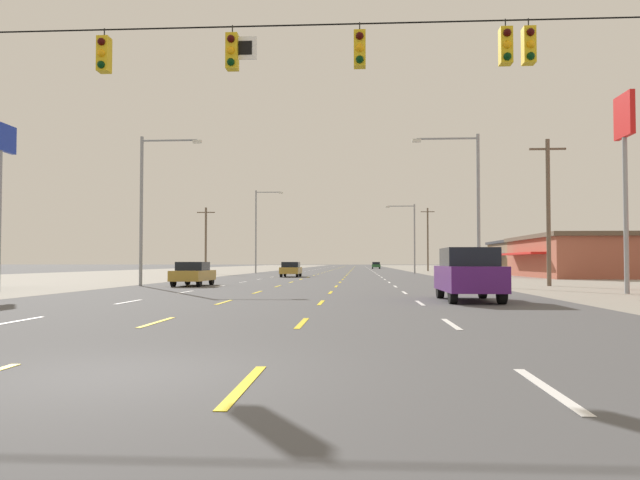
% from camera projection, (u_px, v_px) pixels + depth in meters
% --- Properties ---
extents(ground_plane, '(572.00, 572.00, 0.00)m').
position_uv_depth(ground_plane, '(333.00, 274.00, 73.81)').
color(ground_plane, '#4C4C4F').
extents(lot_apron_left, '(28.00, 440.00, 0.01)m').
position_uv_depth(lot_apron_left, '(127.00, 274.00, 75.35)').
color(lot_apron_left, gray).
rests_on(lot_apron_left, ground).
extents(lot_apron_right, '(28.00, 440.00, 0.01)m').
position_uv_depth(lot_apron_right, '(547.00, 275.00, 72.28)').
color(lot_apron_right, gray).
rests_on(lot_apron_right, ground).
extents(lane_markings, '(10.64, 227.60, 0.01)m').
position_uv_depth(lane_markings, '(342.00, 270.00, 112.22)').
color(lane_markings, white).
rests_on(lane_markings, ground).
extents(signal_span_wire, '(24.85, 0.52, 8.62)m').
position_uv_depth(signal_span_wire, '(252.00, 115.00, 16.16)').
color(signal_span_wire, brown).
rests_on(signal_span_wire, ground).
extents(suv_far_right_nearest, '(1.98, 4.90, 1.98)m').
position_uv_depth(suv_far_right_nearest, '(469.00, 273.00, 23.43)').
color(suv_far_right_nearest, '#4C196B').
rests_on(suv_far_right_nearest, ground).
extents(sedan_far_left_near, '(1.80, 4.50, 1.46)m').
position_uv_depth(sedan_far_left_near, '(193.00, 273.00, 38.31)').
color(sedan_far_left_near, '#B28C33').
rests_on(sedan_far_left_near, ground).
extents(sedan_inner_left_mid, '(1.80, 4.50, 1.46)m').
position_uv_depth(sedan_inner_left_mid, '(291.00, 269.00, 61.32)').
color(sedan_inner_left_mid, '#B28C33').
rests_on(sedan_inner_left_mid, ground).
extents(sedan_far_right_midfar, '(1.80, 4.50, 1.46)m').
position_uv_depth(sedan_far_right_midfar, '(376.00, 265.00, 135.96)').
color(sedan_far_right_midfar, '#235B2D').
rests_on(sedan_far_right_midfar, ground).
extents(storefront_right_row_1, '(12.51, 18.03, 4.04)m').
position_uv_depth(storefront_right_row_1, '(585.00, 256.00, 60.68)').
color(storefront_right_row_1, '#A35642').
rests_on(storefront_right_row_1, ground).
extents(storefront_right_row_2, '(13.62, 14.49, 4.53)m').
position_uv_depth(storefront_right_row_2, '(539.00, 256.00, 91.40)').
color(storefront_right_row_2, '#8C6B4C').
rests_on(storefront_right_row_2, ground).
extents(pole_sign_left_row_0, '(0.24, 2.55, 8.49)m').
position_uv_depth(pole_sign_left_row_0, '(0.00, 160.00, 31.58)').
color(pole_sign_left_row_0, gray).
rests_on(pole_sign_left_row_0, ground).
extents(pole_sign_right_row_0, '(0.24, 1.85, 9.23)m').
position_uv_depth(pole_sign_right_row_0, '(625.00, 144.00, 29.00)').
color(pole_sign_right_row_0, gray).
rests_on(pole_sign_right_row_0, ground).
extents(streetlight_left_row_0, '(3.80, 0.26, 9.13)m').
position_uv_depth(streetlight_left_row_0, '(148.00, 199.00, 38.24)').
color(streetlight_left_row_0, gray).
rests_on(streetlight_left_row_0, ground).
extents(streetlight_right_row_0, '(3.97, 0.26, 9.04)m').
position_uv_depth(streetlight_right_row_0, '(471.00, 198.00, 37.03)').
color(streetlight_right_row_0, gray).
rests_on(streetlight_right_row_0, ground).
extents(streetlight_left_row_1, '(3.61, 0.26, 10.71)m').
position_uv_depth(streetlight_left_row_1, '(258.00, 226.00, 80.76)').
color(streetlight_left_row_1, gray).
rests_on(streetlight_left_row_1, ground).
extents(streetlight_right_row_1, '(3.73, 0.26, 8.82)m').
position_uv_depth(streetlight_right_row_1, '(411.00, 233.00, 79.51)').
color(streetlight_right_row_1, gray).
rests_on(streetlight_right_row_1, ground).
extents(utility_pole_right_row_0, '(2.20, 0.26, 8.95)m').
position_uv_depth(utility_pole_right_row_0, '(548.00, 209.00, 38.10)').
color(utility_pole_right_row_0, brown).
rests_on(utility_pole_right_row_0, ground).
extents(utility_pole_left_row_1, '(2.20, 0.26, 8.15)m').
position_uv_depth(utility_pole_left_row_1, '(206.00, 239.00, 76.91)').
color(utility_pole_left_row_1, brown).
rests_on(utility_pole_left_row_1, ground).
extents(utility_pole_right_row_2, '(2.20, 0.26, 10.16)m').
position_uv_depth(utility_pole_right_row_2, '(428.00, 238.00, 100.96)').
color(utility_pole_right_row_2, brown).
rests_on(utility_pole_right_row_2, ground).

